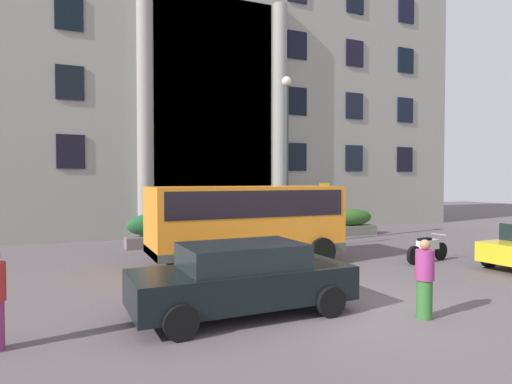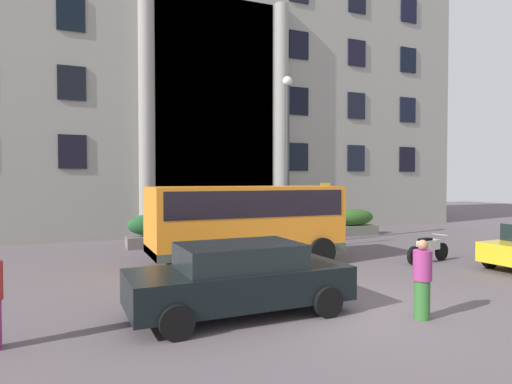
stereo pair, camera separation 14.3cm
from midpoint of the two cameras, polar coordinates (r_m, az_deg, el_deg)
name	(u,v)px [view 1 (the left image)]	position (r m, az deg, el deg)	size (l,w,h in m)	color
ground_plane	(364,312)	(9.79, 13.56, -15.03)	(80.00, 64.00, 0.12)	#5C5257
office_building_facade	(174,71)	(26.32, -10.86, 15.30)	(32.41, 9.62, 17.93)	gray
orange_minibus	(246,217)	(14.03, -1.66, -3.34)	(6.09, 2.65, 2.52)	orange
bus_stop_sign	(324,207)	(17.74, 8.71, -2.02)	(0.44, 0.08, 2.60)	#9E9C1C
hedge_planter_far_east	(153,231)	(18.12, -13.56, -4.98)	(2.19, 0.94, 1.37)	#6B5F5E
hedge_planter_entrance_right	(353,222)	(22.04, 12.47, -3.92)	(2.16, 0.96, 1.27)	#68675D
hedge_planter_east	(260,224)	(20.16, 0.30, -4.28)	(1.87, 0.83, 1.36)	gray
parked_sedan_second	(242,278)	(8.99, -2.25, -11.20)	(4.50, 2.06, 1.45)	black
motorcycle_far_end	(427,249)	(15.50, 21.27, -6.93)	(2.03, 0.61, 0.89)	black
pedestrian_woman_dark_dress	(425,279)	(9.30, 20.84, -10.63)	(0.36, 0.36, 1.56)	#316B2C
lamppost_plaza_centre	(286,147)	(18.02, 3.78, 5.97)	(0.40, 0.40, 6.97)	#353B3C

